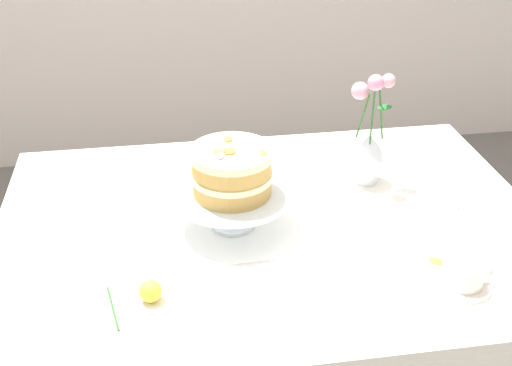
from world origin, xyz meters
name	(u,v)px	position (x,y,z in m)	size (l,w,h in m)	color
dining_table	(273,258)	(0.00, -0.03, 0.65)	(1.40, 1.00, 0.74)	white
linen_napkin	(233,226)	(-0.10, -0.01, 0.74)	(0.32, 0.32, 0.00)	white
cake_stand	(232,198)	(-0.10, -0.01, 0.82)	(0.29, 0.29, 0.10)	silver
layer_cake	(232,171)	(-0.10, -0.01, 0.90)	(0.20, 0.20, 0.13)	tan
flower_vase	(369,140)	(0.30, 0.17, 0.87)	(0.11, 0.10, 0.33)	silver
teacup	(466,278)	(0.38, -0.32, 0.76)	(0.12, 0.12, 0.06)	silver
fallen_rose	(149,292)	(-0.31, -0.26, 0.76)	(0.12, 0.14, 0.05)	#2D6028
loose_petal_0	(457,205)	(0.50, 0.00, 0.74)	(0.03, 0.02, 0.00)	pink
loose_petal_1	(512,246)	(0.56, -0.20, 0.74)	(0.04, 0.02, 0.00)	pink
loose_petal_2	(436,261)	(0.35, -0.23, 0.74)	(0.03, 0.03, 0.00)	orange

